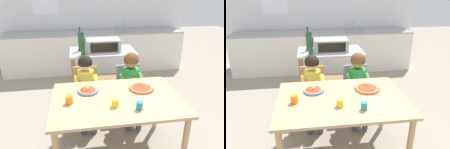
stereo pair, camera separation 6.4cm
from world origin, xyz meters
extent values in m
plane|color=gray|center=(0.00, 1.25, 0.00)|extent=(12.54, 12.54, 0.00)
cube|color=silver|center=(0.00, 3.20, 1.35)|extent=(4.42, 0.12, 2.70)
cube|color=silver|center=(0.00, 2.79, 0.43)|extent=(3.98, 0.60, 0.86)
cube|color=#9E9EA3|center=(0.00, 2.79, 0.88)|extent=(3.98, 0.60, 0.03)
cube|color=gray|center=(0.70, 2.79, 0.89)|extent=(0.40, 0.33, 0.02)
cylinder|color=#B7BABF|center=(0.70, 2.91, 0.99)|extent=(0.02, 0.02, 0.20)
cube|color=#B7BABF|center=(0.02, 1.38, 0.87)|extent=(1.05, 0.62, 0.02)
cube|color=olive|center=(0.02, 1.38, 0.31)|extent=(0.97, 0.57, 0.02)
cube|color=olive|center=(-0.47, 1.11, 0.43)|extent=(0.05, 0.05, 0.86)
cube|color=olive|center=(0.51, 1.11, 0.43)|extent=(0.05, 0.05, 0.86)
cube|color=olive|center=(-0.47, 1.64, 0.43)|extent=(0.05, 0.05, 0.86)
cube|color=olive|center=(0.51, 1.64, 0.43)|extent=(0.05, 0.05, 0.86)
cube|color=#999BA0|center=(0.03, 1.37, 0.98)|extent=(0.54, 0.32, 0.19)
cube|color=black|center=(0.03, 1.20, 0.98)|extent=(0.43, 0.01, 0.15)
cylinder|color=black|center=(0.22, 1.20, 0.92)|extent=(0.02, 0.01, 0.02)
cylinder|color=#1E4723|center=(-0.29, 1.57, 0.97)|extent=(0.07, 0.07, 0.18)
cylinder|color=#1E4723|center=(-0.29, 1.57, 1.10)|extent=(0.04, 0.04, 0.07)
cylinder|color=black|center=(-0.29, 1.57, 1.14)|extent=(0.04, 0.04, 0.01)
cylinder|color=#1E4723|center=(-0.34, 1.42, 1.03)|extent=(0.06, 0.06, 0.30)
cylinder|color=#1E4723|center=(-0.34, 1.42, 1.22)|extent=(0.03, 0.03, 0.07)
cylinder|color=black|center=(-0.34, 1.42, 1.26)|extent=(0.03, 0.03, 0.01)
cylinder|color=#1E4723|center=(-0.30, 1.21, 1.02)|extent=(0.06, 0.06, 0.28)
cylinder|color=#1E4723|center=(-0.30, 1.21, 1.19)|extent=(0.03, 0.03, 0.05)
cylinder|color=black|center=(-0.30, 1.21, 1.22)|extent=(0.03, 0.03, 0.01)
cube|color=tan|center=(0.00, 0.00, 0.74)|extent=(1.38, 0.95, 0.03)
cylinder|color=tan|center=(0.63, -0.41, 0.36)|extent=(0.06, 0.06, 0.73)
cylinder|color=tan|center=(-0.63, 0.41, 0.36)|extent=(0.06, 0.06, 0.73)
cylinder|color=tan|center=(0.63, 0.41, 0.36)|extent=(0.06, 0.06, 0.73)
cube|color=tan|center=(-0.30, 0.69, 0.44)|extent=(0.36, 0.36, 0.04)
cube|color=tan|center=(-0.30, 0.85, 0.63)|extent=(0.34, 0.03, 0.38)
cylinder|color=tan|center=(-0.15, 0.54, 0.22)|extent=(0.03, 0.03, 0.42)
cylinder|color=tan|center=(-0.45, 0.54, 0.22)|extent=(0.03, 0.03, 0.42)
cylinder|color=tan|center=(-0.15, 0.84, 0.22)|extent=(0.03, 0.03, 0.42)
cylinder|color=tan|center=(-0.45, 0.84, 0.22)|extent=(0.03, 0.03, 0.42)
cube|color=gray|center=(0.32, 0.67, 0.44)|extent=(0.36, 0.36, 0.04)
cube|color=gray|center=(0.32, 0.83, 0.63)|extent=(0.34, 0.03, 0.38)
cylinder|color=gray|center=(0.47, 0.52, 0.22)|extent=(0.03, 0.03, 0.42)
cylinder|color=gray|center=(0.17, 0.52, 0.22)|extent=(0.03, 0.03, 0.42)
cylinder|color=gray|center=(0.47, 0.82, 0.22)|extent=(0.03, 0.03, 0.42)
cylinder|color=gray|center=(0.17, 0.82, 0.22)|extent=(0.03, 0.03, 0.42)
cube|color=#424C6B|center=(-0.23, 0.55, 0.48)|extent=(0.10, 0.30, 0.10)
cylinder|color=#424C6B|center=(-0.23, 0.42, 0.24)|extent=(0.08, 0.08, 0.44)
cube|color=#424C6B|center=(-0.37, 0.55, 0.48)|extent=(0.10, 0.30, 0.10)
cylinder|color=#424C6B|center=(-0.37, 0.42, 0.24)|extent=(0.08, 0.08, 0.44)
cylinder|color=yellow|center=(-0.17, 0.59, 0.68)|extent=(0.06, 0.26, 0.15)
cylinder|color=yellow|center=(-0.43, 0.59, 0.68)|extent=(0.06, 0.26, 0.15)
cylinder|color=yellow|center=(-0.30, 0.69, 0.65)|extent=(0.22, 0.22, 0.34)
sphere|color=beige|center=(-0.30, 0.69, 0.92)|extent=(0.18, 0.18, 0.18)
sphere|color=black|center=(-0.30, 0.69, 0.94)|extent=(0.19, 0.19, 0.19)
cube|color=#424C6B|center=(0.39, 0.53, 0.48)|extent=(0.10, 0.30, 0.10)
cylinder|color=#424C6B|center=(0.39, 0.40, 0.24)|extent=(0.08, 0.08, 0.44)
cube|color=#424C6B|center=(0.25, 0.53, 0.48)|extent=(0.10, 0.30, 0.10)
cylinder|color=#424C6B|center=(0.25, 0.40, 0.24)|extent=(0.08, 0.08, 0.44)
cylinder|color=green|center=(0.45, 0.57, 0.69)|extent=(0.06, 0.26, 0.15)
cylinder|color=green|center=(0.19, 0.57, 0.69)|extent=(0.06, 0.26, 0.15)
cylinder|color=green|center=(0.32, 0.67, 0.65)|extent=(0.22, 0.22, 0.35)
sphere|color=#A37556|center=(0.32, 0.67, 0.93)|extent=(0.19, 0.19, 0.19)
sphere|color=brown|center=(0.32, 0.67, 0.95)|extent=(0.20, 0.20, 0.20)
cylinder|color=#3356B7|center=(-0.30, 0.19, 0.77)|extent=(0.24, 0.24, 0.01)
cylinder|color=tan|center=(-0.30, 0.19, 0.78)|extent=(0.21, 0.21, 0.01)
cylinder|color=#B23D23|center=(-0.30, 0.19, 0.79)|extent=(0.18, 0.18, 0.00)
cylinder|color=maroon|center=(-0.32, 0.16, 0.79)|extent=(0.03, 0.03, 0.01)
cylinder|color=#563319|center=(-0.36, 0.19, 0.79)|extent=(0.03, 0.03, 0.01)
cylinder|color=maroon|center=(-0.30, 0.18, 0.79)|extent=(0.03, 0.03, 0.01)
cylinder|color=#386628|center=(-0.26, 0.19, 0.79)|extent=(0.02, 0.02, 0.01)
cylinder|color=#DBC666|center=(-0.29, 0.24, 0.79)|extent=(0.03, 0.03, 0.01)
cylinder|color=red|center=(0.32, 0.16, 0.77)|extent=(0.29, 0.29, 0.01)
cylinder|color=tan|center=(0.32, 0.16, 0.78)|extent=(0.26, 0.26, 0.01)
cylinder|color=#B23D23|center=(0.32, 0.16, 0.79)|extent=(0.22, 0.22, 0.00)
cylinder|color=#386628|center=(0.36, 0.11, 0.79)|extent=(0.03, 0.03, 0.01)
cylinder|color=maroon|center=(0.34, 0.18, 0.79)|extent=(0.03, 0.03, 0.01)
cylinder|color=#563319|center=(0.31, 0.22, 0.79)|extent=(0.03, 0.03, 0.01)
cylinder|color=teal|center=(0.18, -0.26, 0.80)|extent=(0.07, 0.07, 0.08)
cylinder|color=orange|center=(-0.50, -0.04, 0.80)|extent=(0.08, 0.08, 0.09)
cylinder|color=yellow|center=(-0.04, -0.17, 0.80)|extent=(0.07, 0.07, 0.08)
cylinder|color=#B7BABF|center=(0.36, -0.31, 0.77)|extent=(0.09, 0.12, 0.01)
camera|label=1|loc=(-0.38, -2.02, 1.91)|focal=34.76mm
camera|label=2|loc=(-0.31, -2.02, 1.91)|focal=34.76mm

